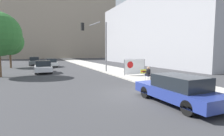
# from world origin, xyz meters

# --- Properties ---
(ground_plane) EXTENTS (160.00, 160.00, 0.00)m
(ground_plane) POSITION_xyz_m (0.00, 0.00, 0.00)
(ground_plane) COLOR #38383A
(sidewalk_curb) EXTENTS (4.03, 90.00, 0.14)m
(sidewalk_curb) POSITION_xyz_m (3.69, 15.00, 0.07)
(sidewalk_curb) COLOR #B7B2A8
(sidewalk_curb) RESTS_ON ground_plane
(building_backdrop_far) EXTENTS (52.00, 12.00, 28.01)m
(building_backdrop_far) POSITION_xyz_m (-2.00, 61.89, 14.01)
(building_backdrop_far) COLOR gray
(building_backdrop_far) RESTS_ON ground_plane
(building_backdrop_right) EXTENTS (10.00, 32.00, 13.05)m
(building_backdrop_right) POSITION_xyz_m (16.89, 20.32, 6.53)
(building_backdrop_right) COLOR #99999E
(building_backdrop_right) RESTS_ON ground_plane
(seated_protester) EXTENTS (0.99, 0.77, 1.22)m
(seated_protester) POSITION_xyz_m (2.41, 2.68, 0.80)
(seated_protester) COLOR #474C56
(seated_protester) RESTS_ON sidewalk_curb
(protest_banner) EXTENTS (2.39, 0.06, 1.62)m
(protest_banner) POSITION_xyz_m (3.38, 6.49, 1.00)
(protest_banner) COLOR slate
(protest_banner) RESTS_ON sidewalk_curb
(traffic_light_pole) EXTENTS (3.20, 2.97, 5.88)m
(traffic_light_pole) POSITION_xyz_m (1.05, 10.99, 4.11)
(traffic_light_pole) COLOR slate
(traffic_light_pole) RESTS_ON sidewalk_curb
(parked_car_curbside) EXTENTS (1.85, 4.73, 1.41)m
(parked_car_curbside) POSITION_xyz_m (0.57, -2.29, 0.71)
(parked_car_curbside) COLOR navy
(parked_car_curbside) RESTS_ON ground_plane
(car_on_road_nearest) EXTENTS (1.85, 4.30, 1.47)m
(car_on_road_nearest) POSITION_xyz_m (-4.96, 13.53, 0.73)
(car_on_road_nearest) COLOR silver
(car_on_road_nearest) RESTS_ON ground_plane
(car_on_road_midblock) EXTENTS (1.74, 4.75, 1.39)m
(car_on_road_midblock) POSITION_xyz_m (-3.42, 21.87, 0.70)
(car_on_road_midblock) COLOR white
(car_on_road_midblock) RESTS_ON ground_plane
(car_on_road_distant) EXTENTS (1.80, 4.70, 1.54)m
(car_on_road_distant) POSITION_xyz_m (-5.98, 26.94, 0.76)
(car_on_road_distant) COLOR #565B60
(car_on_road_distant) RESTS_ON ground_plane
(street_tree_midblock) EXTENTS (4.10, 4.10, 6.07)m
(street_tree_midblock) POSITION_xyz_m (-9.30, 22.24, 4.01)
(street_tree_midblock) COLOR brown
(street_tree_midblock) RESTS_ON ground_plane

